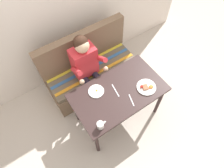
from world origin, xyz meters
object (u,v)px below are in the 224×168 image
table (118,95)px  fork (131,100)px  person (87,66)px  knife (115,90)px  couch (91,71)px  plate_eggs (96,91)px  coffee_mug (101,125)px  plate_breakfast (146,87)px

table → fork: 0.22m
person → knife: size_ratio=6.06×
table → person: size_ratio=0.99×
fork → knife: same height
table → couch: couch is taller
couch → fork: couch is taller
table → plate_eggs: (-0.24, 0.16, 0.09)m
person → knife: (0.10, -0.55, -0.01)m
person → knife: bearing=-79.9°
table → knife: bearing=122.9°
plate_eggs → knife: 0.25m
couch → knife: (-0.02, -0.73, 0.40)m
couch → coffee_mug: size_ratio=12.20×
table → plate_eggs: size_ratio=5.95×
plate_eggs → knife: size_ratio=1.01×
plate_eggs → table: bearing=-35.0°
knife → plate_breakfast: bearing=-19.7°
person → table: bearing=-78.3°
coffee_mug → person: bearing=69.5°
fork → knife: size_ratio=0.85×
person → plate_eggs: 0.44m
couch → fork: size_ratio=8.47×
table → fork: size_ratio=7.06×
plate_breakfast → knife: (-0.35, 0.19, -0.01)m
couch → person: person is taller
plate_breakfast → plate_eggs: plate_breakfast is taller
plate_breakfast → coffee_mug: (-0.77, -0.11, 0.04)m
plate_breakfast → knife: 0.40m
plate_eggs → knife: (0.21, -0.13, -0.01)m
fork → table: bearing=123.5°
table → couch: 0.83m
person → plate_eggs: person is taller
plate_eggs → coffee_mug: coffee_mug is taller
person → fork: 0.80m
couch → coffee_mug: couch is taller
plate_eggs → fork: bearing=-50.4°
couch → plate_eggs: size_ratio=7.14×
fork → plate_eggs: bearing=145.9°
plate_breakfast → couch: bearing=109.8°
plate_eggs → fork: (0.30, -0.36, -0.01)m
person → plate_eggs: (-0.11, -0.42, -0.00)m
plate_breakfast → fork: bearing=-171.5°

